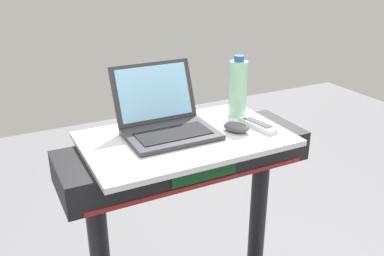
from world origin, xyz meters
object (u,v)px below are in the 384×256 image
Objects in this scene: computer_mouse at (236,127)px; water_bottle at (238,88)px; laptop at (166,120)px; tv_remote at (258,125)px.

computer_mouse is 0.19m from water_bottle.
water_bottle reaches higher than laptop.
water_bottle is at bearing 89.41° from tv_remote.
laptop is 1.30× the size of water_bottle.
water_bottle is at bearing 24.38° from computer_mouse.
water_bottle is 1.45× the size of tv_remote.
tv_remote is (0.32, -0.12, -0.04)m from laptop.
computer_mouse reaches higher than tv_remote.
laptop is 1.88× the size of tv_remote.
laptop is 0.25m from computer_mouse.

